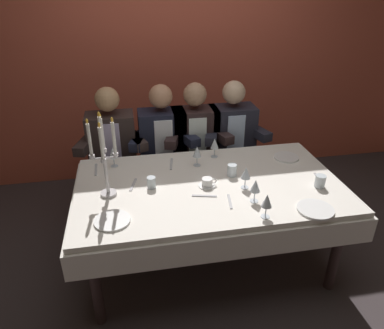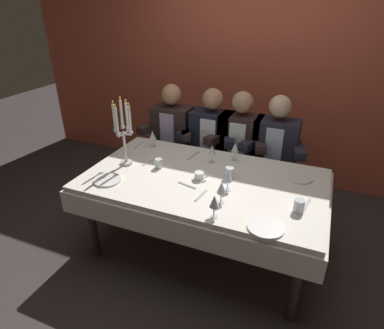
% 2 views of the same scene
% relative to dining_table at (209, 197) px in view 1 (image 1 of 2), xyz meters
% --- Properties ---
extents(ground_plane, '(12.00, 12.00, 0.00)m').
position_rel_dining_table_xyz_m(ground_plane, '(0.00, 0.00, -0.62)').
color(ground_plane, '#3B3233').
extents(back_wall, '(6.00, 0.12, 2.70)m').
position_rel_dining_table_xyz_m(back_wall, '(0.00, 1.66, 0.73)').
color(back_wall, '#C2523C').
rests_on(back_wall, ground_plane).
extents(dining_table, '(1.94, 1.14, 0.74)m').
position_rel_dining_table_xyz_m(dining_table, '(0.00, 0.00, 0.00)').
color(dining_table, white).
rests_on(dining_table, ground_plane).
extents(candelabra, '(0.19, 0.19, 0.60)m').
position_rel_dining_table_xyz_m(candelabra, '(-0.71, -0.02, 0.40)').
color(candelabra, silver).
rests_on(candelabra, dining_table).
extents(dinner_plate_0, '(0.20, 0.20, 0.01)m').
position_rel_dining_table_xyz_m(dinner_plate_0, '(0.71, 0.28, 0.13)').
color(dinner_plate_0, white).
rests_on(dinner_plate_0, dining_table).
extents(dinner_plate_1, '(0.22, 0.22, 0.01)m').
position_rel_dining_table_xyz_m(dinner_plate_1, '(-0.69, -0.34, 0.13)').
color(dinner_plate_1, white).
rests_on(dinner_plate_1, dining_table).
extents(dinner_plate_2, '(0.23, 0.23, 0.01)m').
position_rel_dining_table_xyz_m(dinner_plate_2, '(0.59, -0.45, 0.13)').
color(dinner_plate_2, white).
rests_on(dinner_plate_2, dining_table).
extents(wine_glass_0, '(0.07, 0.07, 0.16)m').
position_rel_dining_table_xyz_m(wine_glass_0, '(0.14, 0.41, 0.23)').
color(wine_glass_0, silver).
rests_on(wine_glass_0, dining_table).
extents(wine_glass_1, '(0.07, 0.07, 0.16)m').
position_rel_dining_table_xyz_m(wine_glass_1, '(0.24, -0.28, 0.23)').
color(wine_glass_1, silver).
rests_on(wine_glass_1, dining_table).
extents(wine_glass_2, '(0.07, 0.07, 0.16)m').
position_rel_dining_table_xyz_m(wine_glass_2, '(0.23, -0.11, 0.24)').
color(wine_glass_2, silver).
rests_on(wine_glass_2, dining_table).
extents(wine_glass_3, '(0.07, 0.07, 0.16)m').
position_rel_dining_table_xyz_m(wine_glass_3, '(-0.03, 0.29, 0.23)').
color(wine_glass_3, silver).
rests_on(wine_glass_3, dining_table).
extents(wine_glass_4, '(0.07, 0.07, 0.16)m').
position_rel_dining_table_xyz_m(wine_glass_4, '(0.25, -0.46, 0.23)').
color(wine_glass_4, silver).
rests_on(wine_glass_4, dining_table).
extents(wine_glass_5, '(0.07, 0.07, 0.16)m').
position_rel_dining_table_xyz_m(wine_glass_5, '(-0.68, 0.39, 0.24)').
color(wine_glass_5, silver).
rests_on(wine_glass_5, dining_table).
extents(water_tumbler_0, '(0.07, 0.07, 0.09)m').
position_rel_dining_table_xyz_m(water_tumbler_0, '(0.76, -0.19, 0.16)').
color(water_tumbler_0, silver).
rests_on(water_tumbler_0, dining_table).
extents(water_tumbler_1, '(0.07, 0.07, 0.09)m').
position_rel_dining_table_xyz_m(water_tumbler_1, '(0.19, 0.08, 0.16)').
color(water_tumbler_1, silver).
rests_on(water_tumbler_1, dining_table).
extents(water_tumbler_2, '(0.06, 0.06, 0.08)m').
position_rel_dining_table_xyz_m(water_tumbler_2, '(-0.42, 0.01, 0.16)').
color(water_tumbler_2, silver).
rests_on(water_tumbler_2, dining_table).
extents(coffee_cup_0, '(0.13, 0.12, 0.06)m').
position_rel_dining_table_xyz_m(coffee_cup_0, '(-0.02, -0.04, 0.15)').
color(coffee_cup_0, white).
rests_on(coffee_cup_0, dining_table).
extents(fork_0, '(0.17, 0.06, 0.01)m').
position_rel_dining_table_xyz_m(fork_0, '(-0.07, -0.16, 0.12)').
color(fork_0, '#B7B7BC').
rests_on(fork_0, dining_table).
extents(fork_1, '(0.04, 0.17, 0.01)m').
position_rel_dining_table_xyz_m(fork_1, '(0.08, -0.26, 0.12)').
color(fork_1, '#B7B7BC').
rests_on(fork_1, dining_table).
extents(fork_2, '(0.05, 0.17, 0.01)m').
position_rel_dining_table_xyz_m(fork_2, '(0.80, -0.09, 0.12)').
color(fork_2, '#B7B7BC').
rests_on(fork_2, dining_table).
extents(knife_3, '(0.05, 0.19, 0.01)m').
position_rel_dining_table_xyz_m(knife_3, '(-0.23, 0.34, 0.12)').
color(knife_3, '#B7B7BC').
rests_on(knife_3, dining_table).
extents(knife_4, '(0.02, 0.19, 0.01)m').
position_rel_dining_table_xyz_m(knife_4, '(-0.82, 0.36, 0.12)').
color(knife_4, '#B7B7BC').
rests_on(knife_4, dining_table).
extents(spoon_5, '(0.06, 0.17, 0.01)m').
position_rel_dining_table_xyz_m(spoon_5, '(-0.54, 0.07, 0.12)').
color(spoon_5, '#B7B7BC').
rests_on(spoon_5, dining_table).
extents(seated_diner_0, '(0.63, 0.48, 1.24)m').
position_rel_dining_table_xyz_m(seated_diner_0, '(-0.70, 0.89, 0.11)').
color(seated_diner_0, '#342424').
rests_on(seated_diner_0, ground_plane).
extents(seated_diner_1, '(0.63, 0.48, 1.24)m').
position_rel_dining_table_xyz_m(seated_diner_1, '(-0.24, 0.89, 0.11)').
color(seated_diner_1, '#342424').
rests_on(seated_diner_1, ground_plane).
extents(seated_diner_2, '(0.63, 0.48, 1.24)m').
position_rel_dining_table_xyz_m(seated_diner_2, '(0.06, 0.89, 0.11)').
color(seated_diner_2, '#342424').
rests_on(seated_diner_2, ground_plane).
extents(seated_diner_3, '(0.63, 0.48, 1.24)m').
position_rel_dining_table_xyz_m(seated_diner_3, '(0.42, 0.89, 0.11)').
color(seated_diner_3, '#342424').
rests_on(seated_diner_3, ground_plane).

